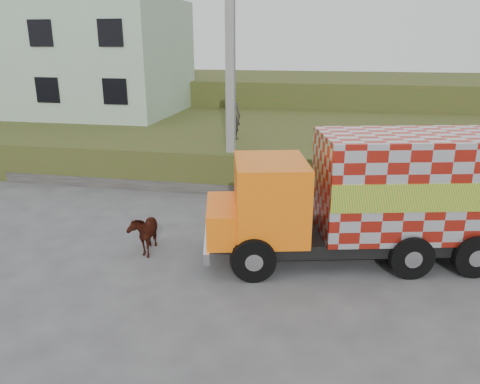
% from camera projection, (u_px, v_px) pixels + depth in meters
% --- Properties ---
extents(ground, '(120.00, 120.00, 0.00)m').
position_uv_depth(ground, '(231.00, 242.00, 13.07)').
color(ground, '#474749').
rests_on(ground, ground).
extents(embankment, '(40.00, 12.00, 1.50)m').
position_uv_depth(embankment, '(276.00, 143.00, 22.16)').
color(embankment, '#374E1A').
rests_on(embankment, ground).
extents(embankment_far, '(40.00, 12.00, 3.00)m').
position_uv_depth(embankment_far, '(297.00, 98.00, 33.12)').
color(embankment_far, '#374E1A').
rests_on(embankment_far, ground).
extents(retaining_strip, '(16.00, 0.50, 0.40)m').
position_uv_depth(retaining_strip, '(202.00, 187.00, 17.29)').
color(retaining_strip, '#595651').
rests_on(retaining_strip, ground).
extents(building, '(10.00, 8.00, 6.00)m').
position_uv_depth(building, '(86.00, 57.00, 25.83)').
color(building, '#A6C0A4').
rests_on(building, embankment).
extents(utility_pole, '(1.20, 0.30, 8.00)m').
position_uv_depth(utility_pole, '(231.00, 80.00, 16.28)').
color(utility_pole, gray).
rests_on(utility_pole, ground).
extents(cargo_truck, '(7.60, 3.93, 3.24)m').
position_uv_depth(cargo_truck, '(368.00, 196.00, 11.67)').
color(cargo_truck, black).
rests_on(cargo_truck, ground).
extents(cow, '(0.81, 1.40, 1.11)m').
position_uv_depth(cow, '(144.00, 232.00, 12.38)').
color(cow, black).
rests_on(cow, ground).
extents(pedestrian, '(0.76, 0.57, 1.87)m').
position_uv_depth(pedestrian, '(232.00, 116.00, 19.05)').
color(pedestrian, '#302D2A').
rests_on(pedestrian, embankment).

